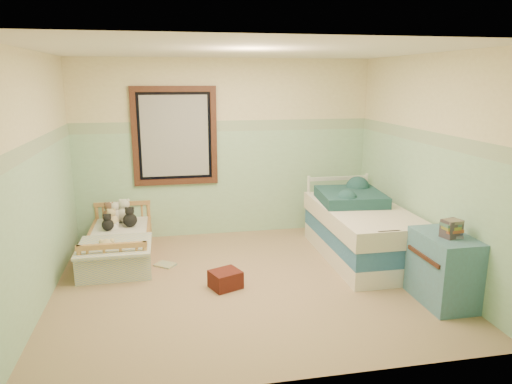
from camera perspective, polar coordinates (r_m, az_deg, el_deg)
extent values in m
cube|color=olive|center=(5.37, -1.08, -11.00)|extent=(4.20, 3.60, 0.02)
cube|color=silver|center=(4.89, -1.22, 16.94)|extent=(4.20, 3.60, 0.02)
cube|color=beige|center=(6.73, -3.77, 5.25)|extent=(4.20, 0.04, 2.50)
cube|color=beige|center=(3.27, 4.25, -3.79)|extent=(4.20, 0.04, 2.50)
cube|color=beige|center=(5.07, -25.24, 1.20)|extent=(0.04, 3.60, 2.50)
cube|color=beige|center=(5.72, 20.10, 2.95)|extent=(0.04, 3.60, 2.50)
cube|color=#A1D0A6|center=(6.81, -3.69, 1.07)|extent=(4.20, 0.01, 1.50)
cube|color=#54815C|center=(6.68, -3.80, 7.99)|extent=(4.20, 0.01, 0.15)
cube|color=black|center=(6.62, -9.82, 6.68)|extent=(1.16, 0.06, 1.36)
cube|color=#B5B5B0|center=(6.63, -9.82, 6.69)|extent=(0.92, 0.01, 1.12)
cube|color=olive|center=(6.27, -16.21, -6.80)|extent=(0.77, 1.53, 0.20)
cube|color=white|center=(6.22, -16.31, -5.42)|extent=(0.70, 1.47, 0.12)
cube|color=#839CC3|center=(5.74, -16.77, -6.25)|extent=(0.83, 0.77, 0.03)
sphere|color=brown|center=(6.66, -17.31, -2.79)|extent=(0.20, 0.20, 0.20)
sphere|color=silver|center=(6.64, -15.60, -2.63)|extent=(0.22, 0.22, 0.22)
sphere|color=#D6BE86|center=(6.45, -17.07, -3.41)|extent=(0.18, 0.18, 0.18)
sphere|color=black|center=(6.42, -15.03, -3.30)|extent=(0.18, 0.18, 0.18)
sphere|color=silver|center=(6.49, -16.96, -5.76)|extent=(0.28, 0.28, 0.28)
sphere|color=#D6BE86|center=(5.90, -17.50, -7.84)|extent=(0.27, 0.27, 0.27)
cube|color=white|center=(6.16, 12.61, -6.83)|extent=(0.93, 1.85, 0.22)
cube|color=navy|center=(6.09, 12.71, -4.88)|extent=(0.93, 1.85, 0.22)
cube|color=silver|center=(6.02, 12.82, -2.90)|extent=(0.96, 1.89, 0.22)
cube|color=#163C3E|center=(6.22, 11.39, -0.57)|extent=(0.86, 0.90, 0.14)
cube|color=teal|center=(5.16, 21.77, -8.65)|extent=(0.45, 0.72, 0.72)
cube|color=#4F352E|center=(4.96, 22.62, -4.12)|extent=(0.21, 0.18, 0.18)
cube|color=maroon|center=(5.21, -3.73, -10.53)|extent=(0.39, 0.37, 0.19)
cube|color=yellow|center=(5.91, -10.95, -8.66)|extent=(0.29, 0.28, 0.02)
sphere|color=black|center=(6.35, -17.54, -3.82)|extent=(0.15, 0.15, 0.15)
sphere|color=silver|center=(6.65, -16.68, -2.77)|extent=(0.20, 0.20, 0.20)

